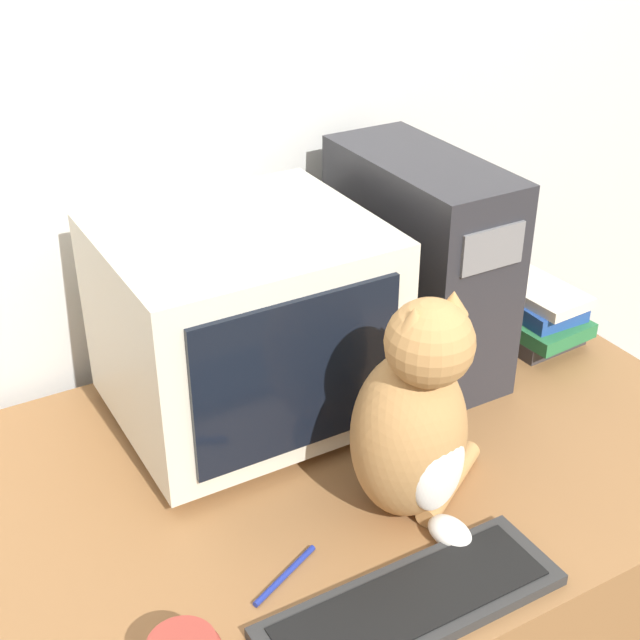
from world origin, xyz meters
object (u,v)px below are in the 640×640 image
at_px(cat, 415,423).
at_px(computer_tower, 417,263).
at_px(crt_monitor, 243,324).
at_px(book_stack, 536,315).
at_px(keyboard, 411,605).
at_px(pen, 285,575).

bearing_deg(cat, computer_tower, 46.12).
xyz_separation_m(crt_monitor, computer_tower, (0.37, 0.02, 0.02)).
relative_size(crt_monitor, book_stack, 2.06).
height_order(crt_monitor, computer_tower, computer_tower).
xyz_separation_m(keyboard, cat, (0.11, 0.17, 0.16)).
relative_size(computer_tower, pen, 3.27).
bearing_deg(book_stack, crt_monitor, 175.23).
height_order(crt_monitor, book_stack, crt_monitor).
height_order(computer_tower, cat, computer_tower).
relative_size(computer_tower, book_stack, 1.93).
relative_size(book_stack, pen, 1.69).
bearing_deg(keyboard, book_stack, 36.48).
relative_size(cat, pen, 3.02).
xyz_separation_m(cat, pen, (-0.24, -0.03, -0.16)).
xyz_separation_m(computer_tower, cat, (-0.26, -0.37, -0.04)).
distance_m(keyboard, pen, 0.18).
bearing_deg(pen, cat, 6.93).
bearing_deg(computer_tower, cat, -125.36).
relative_size(crt_monitor, pen, 3.49).
height_order(crt_monitor, pen, crt_monitor).
distance_m(crt_monitor, keyboard, 0.55).
bearing_deg(cat, keyboard, -132.84).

